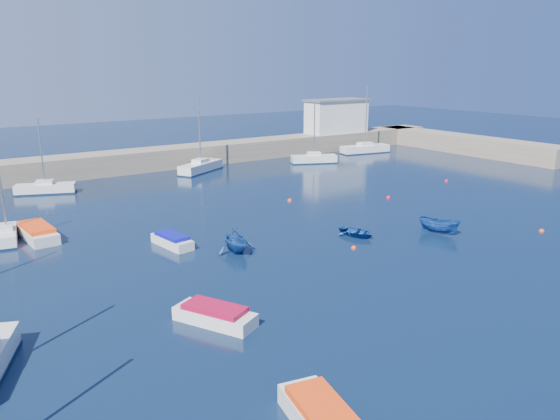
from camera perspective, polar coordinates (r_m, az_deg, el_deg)
ground at (r=36.88m, az=16.30°, el=-6.64°), size 220.00×220.00×0.00m
back_wall at (r=73.50m, az=-12.42°, el=5.31°), size 96.00×4.50×2.60m
right_arm at (r=89.62m, az=18.65°, el=6.56°), size 4.50×32.00×2.60m
harbor_office at (r=88.60m, az=5.92°, el=9.65°), size 10.00×4.00×5.00m
sailboat_3 at (r=46.89m, az=-26.61°, el=-2.34°), size 2.12×4.88×6.38m
sailboat_5 at (r=62.67m, az=-23.31°, el=2.11°), size 6.19×3.80×7.91m
sailboat_6 at (r=69.96m, az=-8.27°, el=4.50°), size 7.27×5.33×9.49m
sailboat_7 at (r=75.70m, az=3.56°, el=5.37°), size 6.39×4.10×8.24m
sailboat_8 at (r=85.36m, az=8.87°, el=6.34°), size 7.97×3.47×10.04m
motorboat_0 at (r=29.38m, az=-6.82°, el=-10.84°), size 3.43×4.68×1.00m
motorboat_1 at (r=41.69m, az=-11.20°, el=-3.14°), size 1.93×4.06×0.96m
motorboat_2 at (r=46.65m, az=-24.05°, el=-2.13°), size 2.31×5.58×1.12m
dinghy_center at (r=43.75m, az=8.01°, el=-2.32°), size 2.71×3.38×0.62m
dinghy_left at (r=39.72m, az=-4.69°, el=-3.16°), size 3.11×3.53×1.75m
dinghy_right at (r=45.72m, az=16.31°, el=-1.60°), size 2.34×3.54×1.28m
buoy_0 at (r=40.94m, az=7.71°, el=-3.99°), size 0.40×0.40×0.40m
buoy_1 at (r=56.81m, az=11.26°, el=1.24°), size 0.49×0.49×0.49m
buoy_2 at (r=49.47m, az=25.66°, el=-2.03°), size 0.44×0.44×0.44m
buoy_3 at (r=54.54m, az=1.03°, el=0.96°), size 0.46×0.46×0.46m
buoy_4 at (r=66.65m, az=16.99°, el=2.89°), size 0.46×0.46×0.46m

